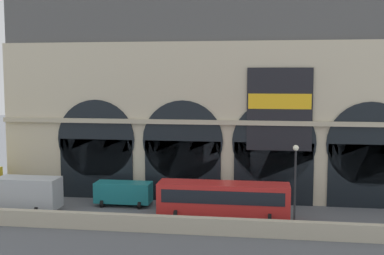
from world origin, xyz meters
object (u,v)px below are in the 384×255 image
object	(u,v)px
van_midwest	(123,192)
bus_center	(223,198)
box_truck_west	(19,193)
street_lamp_quayside	(295,178)

from	to	relation	value
van_midwest	bus_center	xyz separation A→B (m)	(9.55, -3.06, 0.54)
van_midwest	bus_center	size ratio (longest dim) A/B	0.47
box_truck_west	bus_center	world-z (taller)	box_truck_west
van_midwest	bus_center	distance (m)	10.05
van_midwest	box_truck_west	bearing A→B (deg)	-158.03
van_midwest	bus_center	world-z (taller)	bus_center
street_lamp_quayside	van_midwest	bearing A→B (deg)	157.21
van_midwest	street_lamp_quayside	distance (m)	16.81
bus_center	street_lamp_quayside	distance (m)	7.08
bus_center	street_lamp_quayside	size ratio (longest dim) A/B	1.59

